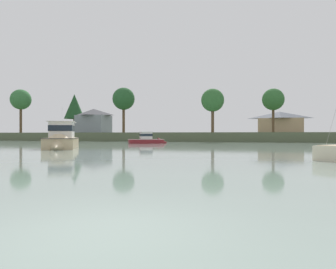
{
  "coord_description": "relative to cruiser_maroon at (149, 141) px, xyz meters",
  "views": [
    {
      "loc": [
        2.54,
        -4.87,
        1.64
      ],
      "look_at": [
        -6.42,
        26.5,
        1.6
      ],
      "focal_mm": 33.06,
      "sensor_mm": 36.0,
      "label": 1
    }
  ],
  "objects": [
    {
      "name": "shore_tree_inland_a",
      "position": [
        -50.64,
        26.29,
        11.59
      ],
      "size": [
        6.1,
        6.1,
        13.2
      ],
      "color": "brown",
      "rests_on": "far_shore_bank"
    },
    {
      "name": "cottage_behind_trees",
      "position": [
        24.51,
        39.75,
        4.6
      ],
      "size": [
        12.64,
        6.56,
        5.88
      ],
      "color": "tan",
      "rests_on": "far_shore_bank"
    },
    {
      "name": "cruiser_sand",
      "position": [
        -3.41,
        -20.83,
        0.29
      ],
      "size": [
        7.9,
        11.04,
        5.95
      ],
      "color": "tan",
      "rests_on": "ground"
    },
    {
      "name": "ground_plane",
      "position": [
        15.64,
        -46.77,
        -0.47
      ],
      "size": [
        495.05,
        495.05,
        0.0
      ],
      "primitive_type": "plane",
      "color": "gray"
    },
    {
      "name": "far_shore_bank",
      "position": [
        15.64,
        36.48,
        0.54
      ],
      "size": [
        222.77,
        47.57,
        2.03
      ],
      "primitive_type": "cube",
      "color": "#4C563D",
      "rests_on": "ground"
    },
    {
      "name": "cottage_eastern",
      "position": [
        -30.86,
        35.05,
        5.45
      ],
      "size": [
        9.98,
        7.92,
        7.55
      ],
      "color": "gray",
      "rests_on": "far_shore_bank"
    },
    {
      "name": "shore_tree_far_right",
      "position": [
        -15.03,
        22.5,
        10.3
      ],
      "size": [
        5.78,
        5.78,
        11.72
      ],
      "color": "brown",
      "rests_on": "far_shore_bank"
    },
    {
      "name": "cruiser_maroon",
      "position": [
        0.0,
        0.0,
        0.0
      ],
      "size": [
        6.96,
        5.07,
        3.54
      ],
      "color": "maroon",
      "rests_on": "ground"
    },
    {
      "name": "shore_tree_far_left",
      "position": [
        9.19,
        14.72,
        8.39
      ],
      "size": [
        4.93,
        4.93,
        9.37
      ],
      "color": "brown",
      "rests_on": "far_shore_bank"
    },
    {
      "name": "shore_tree_left_mid",
      "position": [
        -39.75,
        38.18,
        10.29
      ],
      "size": [
        6.66,
        6.66,
        12.86
      ],
      "color": "brown",
      "rests_on": "far_shore_bank"
    },
    {
      "name": "shore_tree_left",
      "position": [
        22.12,
        26.72,
        9.45
      ],
      "size": [
        5.22,
        5.22,
        10.59
      ],
      "color": "brown",
      "rests_on": "far_shore_bank"
    }
  ]
}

